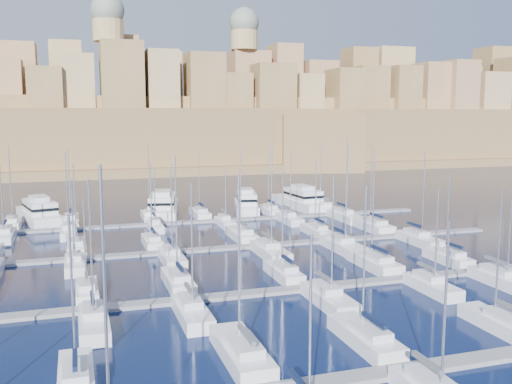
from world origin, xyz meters
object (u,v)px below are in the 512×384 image
object	(u,v)px
sailboat_4	(498,322)
motor_yacht_a	(39,213)
motor_yacht_b	(163,206)
motor_yacht_c	(246,204)
sailboat_2	(242,352)
motor_yacht_d	(301,200)

from	to	relation	value
sailboat_4	motor_yacht_a	xyz separation A→B (m)	(-43.78, 70.91, 0.99)
sailboat_4	motor_yacht_b	bearing A→B (deg)	106.07
motor_yacht_a	motor_yacht_c	xyz separation A→B (m)	(40.11, -1.43, 0.00)
motor_yacht_b	motor_yacht_a	bearing A→B (deg)	-178.44
motor_yacht_c	sailboat_4	bearing A→B (deg)	-86.97
motor_yacht_a	sailboat_2	bearing A→B (deg)	-74.81
motor_yacht_c	motor_yacht_d	world-z (taller)	same
motor_yacht_b	sailboat_4	bearing A→B (deg)	-73.93
motor_yacht_b	motor_yacht_c	xyz separation A→B (m)	(16.94, -2.06, 0.00)
sailboat_4	motor_yacht_a	bearing A→B (deg)	121.69
motor_yacht_d	motor_yacht_b	bearing A→B (deg)	179.30
motor_yacht_a	motor_yacht_d	world-z (taller)	same
sailboat_2	motor_yacht_a	world-z (taller)	sailboat_2
motor_yacht_b	motor_yacht_d	bearing A→B (deg)	-0.70
sailboat_2	motor_yacht_b	distance (m)	70.87
motor_yacht_a	motor_yacht_b	size ratio (longest dim) A/B	0.93
motor_yacht_a	motor_yacht_d	bearing A→B (deg)	0.29
sailboat_4	motor_yacht_a	size ratio (longest dim) A/B	0.73
motor_yacht_b	motor_yacht_c	distance (m)	17.06
motor_yacht_b	motor_yacht_d	xyz separation A→B (m)	(29.87, -0.36, 0.00)
motor_yacht_c	motor_yacht_d	distance (m)	13.04
motor_yacht_c	motor_yacht_b	bearing A→B (deg)	173.06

